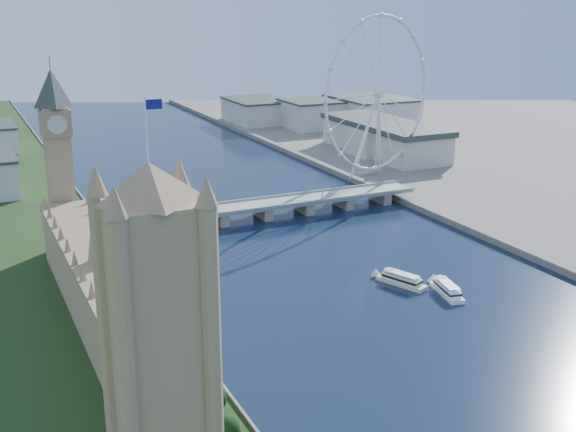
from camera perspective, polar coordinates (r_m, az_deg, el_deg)
victoria_tower at (r=194.70m, az=-10.26°, el=-8.68°), size 28.16×28.16×112.00m
parliament_range at (r=313.64m, az=-14.27°, el=-6.04°), size 24.00×200.00×70.00m
big_ben at (r=403.37m, az=-17.82°, el=5.87°), size 20.02×20.02×110.00m
westminster_bridge at (r=470.80m, az=-1.99°, el=0.65°), size 220.00×22.00×9.50m
london_eye at (r=561.52m, az=7.14°, el=9.50°), size 113.60×39.12×124.30m
county_hall at (r=664.27m, az=7.53°, el=4.70°), size 54.00×144.00×35.00m
city_skyline at (r=720.12m, az=-7.35°, el=7.01°), size 505.00×280.00×32.00m
tour_boat_near at (r=367.54m, az=8.96°, el=-5.38°), size 18.04×30.49×6.58m
tour_boat_far at (r=360.20m, az=12.43°, el=-6.05°), size 13.64×29.98×6.41m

